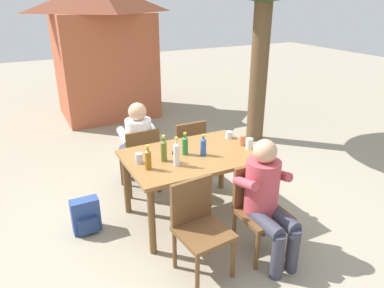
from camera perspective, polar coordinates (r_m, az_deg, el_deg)
ground_plane at (r=4.23m, az=-0.00°, el=-11.24°), size 24.00×24.00×0.00m
dining_table at (r=3.89m, az=-0.00°, el=-2.99°), size 1.43×0.97×0.77m
chair_near_right at (r=3.56m, az=10.50°, el=-9.53°), size 0.44×0.44×0.87m
chair_far_left at (r=4.52m, az=-8.16°, el=-2.03°), size 0.45×0.45×0.87m
chair_far_right at (r=4.74m, az=-0.80°, el=-0.57°), size 0.44×0.44×0.87m
chair_near_left at (r=3.26m, az=1.06°, el=-12.46°), size 0.48×0.48×0.87m
person_in_white_shirt at (r=3.40m, az=11.80°, el=-7.99°), size 0.47×0.61×1.18m
person_in_plaid_shirt at (r=4.55m, az=-8.71°, el=0.41°), size 0.47×0.61×1.18m
bottle_amber at (r=3.51m, az=-7.02°, el=-2.37°), size 0.06×0.06×0.25m
bottle_blue at (r=3.80m, az=1.80°, el=-0.35°), size 0.06×0.06×0.24m
bottle_clear at (r=3.56m, az=-2.49°, el=-1.49°), size 0.06×0.06×0.30m
bottle_olive at (r=3.67m, az=-4.51°, el=-0.95°), size 0.06×0.06×0.28m
bottle_green at (r=3.81m, az=-1.12°, el=-0.15°), size 0.06×0.06×0.25m
cup_white at (r=4.02m, az=9.12°, el=0.07°), size 0.08×0.08×0.12m
cup_steel at (r=3.68m, az=-8.42°, el=-2.24°), size 0.08×0.08×0.11m
cup_terracotta at (r=4.10m, az=8.03°, el=0.58°), size 0.07×0.07×0.12m
cup_glass at (r=4.30m, az=5.90°, el=1.48°), size 0.08×0.08×0.08m
table_knife at (r=3.95m, az=-2.84°, el=-0.99°), size 0.15×0.21×0.01m
backpack_by_near_side at (r=4.04m, az=-16.52°, el=-11.00°), size 0.29×0.20×0.38m
brick_kiosk at (r=7.61m, az=-13.88°, el=14.57°), size 2.08×1.72×2.60m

